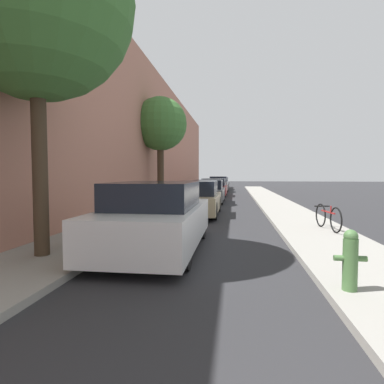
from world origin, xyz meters
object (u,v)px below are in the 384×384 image
(parked_car_champagne, at_px, (198,199))
(parked_car_grey, at_px, (209,192))
(fire_hydrant, at_px, (350,259))
(bicycle, at_px, (328,217))
(parked_car_red, at_px, (214,188))
(street_tree_near, at_px, (36,1))
(parked_car_white, at_px, (157,218))
(parked_car_silver, at_px, (219,184))
(parked_car_black, at_px, (220,184))
(street_tree_far, at_px, (160,125))

(parked_car_champagne, relative_size, parked_car_grey, 1.00)
(fire_hydrant, height_order, bicycle, fire_hydrant)
(parked_car_grey, distance_m, parked_car_red, 5.63)
(fire_hydrant, bearing_deg, street_tree_near, 167.04)
(parked_car_red, relative_size, street_tree_near, 0.71)
(parked_car_white, xyz_separation_m, bicycle, (4.27, 2.51, -0.24))
(parked_car_champagne, xyz_separation_m, parked_car_silver, (-0.02, 17.08, 0.04))
(parked_car_champagne, relative_size, fire_hydrant, 5.30)
(parked_car_white, relative_size, fire_hydrant, 5.52)
(parked_car_red, relative_size, fire_hydrant, 5.71)
(parked_car_champagne, height_order, parked_car_black, parked_car_champagne)
(parked_car_grey, bearing_deg, parked_car_black, 90.19)
(parked_car_grey, xyz_separation_m, street_tree_far, (-2.36, -2.17, 3.60))
(parked_car_champagne, xyz_separation_m, parked_car_grey, (-0.03, 5.78, -0.02))
(parked_car_red, height_order, parked_car_silver, parked_car_silver)
(street_tree_far, distance_m, bicycle, 10.36)
(parked_car_silver, height_order, bicycle, parked_car_silver)
(parked_car_black, distance_m, street_tree_near, 29.50)
(parked_car_white, height_order, fire_hydrant, parked_car_white)
(parked_car_white, bearing_deg, parked_car_black, 89.75)
(parked_car_white, distance_m, parked_car_grey, 11.86)
(parked_car_red, distance_m, bicycle, 15.55)
(parked_car_white, distance_m, parked_car_black, 27.98)
(parked_car_white, height_order, street_tree_near, street_tree_near)
(parked_car_red, xyz_separation_m, bicycle, (4.14, -14.98, -0.16))
(parked_car_champagne, bearing_deg, fire_hydrant, -70.31)
(parked_car_white, xyz_separation_m, parked_car_grey, (0.18, 11.85, -0.07))
(parked_car_champagne, distance_m, fire_hydrant, 8.94)
(street_tree_near, bearing_deg, street_tree_far, 91.14)
(fire_hydrant, relative_size, bicycle, 0.49)
(parked_car_white, height_order, bicycle, parked_car_white)
(parked_car_champagne, bearing_deg, parked_car_silver, 90.06)
(parked_car_silver, xyz_separation_m, fire_hydrant, (3.03, -25.49, -0.15))
(parked_car_white, height_order, parked_car_red, parked_car_white)
(street_tree_far, bearing_deg, parked_car_silver, 79.99)
(parked_car_red, distance_m, parked_car_silver, 5.67)
(parked_car_white, relative_size, parked_car_black, 1.02)
(street_tree_far, relative_size, fire_hydrant, 6.79)
(parked_car_white, xyz_separation_m, parked_car_red, (0.12, 17.49, -0.08))
(parked_car_champagne, xyz_separation_m, parked_car_black, (-0.09, 21.90, -0.03))
(parked_car_silver, bearing_deg, street_tree_far, -100.01)
(parked_car_grey, bearing_deg, bicycle, -66.38)
(street_tree_far, bearing_deg, parked_car_red, 73.51)
(parked_car_red, relative_size, bicycle, 2.80)
(parked_car_white, bearing_deg, parked_car_champagne, 88.03)
(street_tree_near, xyz_separation_m, street_tree_far, (-0.22, 10.83, -0.62))
(parked_car_silver, bearing_deg, parked_car_black, 90.80)
(parked_car_red, bearing_deg, street_tree_far, -106.49)
(parked_car_red, xyz_separation_m, parked_car_silver, (0.07, 5.67, 0.06))
(parked_car_white, distance_m, parked_car_champagne, 6.08)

